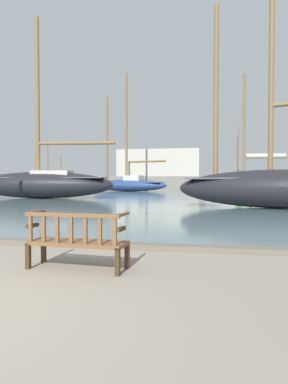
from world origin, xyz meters
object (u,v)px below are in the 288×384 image
sailboat_nearest_port (49,188)px  sailboat_outer_starboard (246,185)px  sailboat_nearest_starboard (275,184)px  park_bench (77,240)px  channel_buoy (239,196)px  sailboat_mid_starboard (128,183)px  sailboat_far_starboard (42,183)px  sailboat_outer_port (238,186)px

sailboat_nearest_port → sailboat_outer_starboard: bearing=-6.7°
sailboat_nearest_port → sailboat_nearest_starboard: size_ratio=0.44×
park_bench → channel_buoy: bearing=78.7°
sailboat_nearest_port → sailboat_mid_starboard: 10.74m
sailboat_far_starboard → channel_buoy: size_ratio=10.83×
sailboat_far_starboard → park_bench: bearing=-60.9°
sailboat_outer_starboard → channel_buoy: sailboat_outer_starboard is taller
park_bench → sailboat_nearest_port: size_ratio=0.26×
sailboat_outer_starboard → sailboat_mid_starboard: size_ratio=0.75×
sailboat_nearest_starboard → sailboat_outer_starboard: sailboat_nearest_starboard is taller
sailboat_nearest_port → channel_buoy: 24.42m
sailboat_nearest_port → sailboat_far_starboard: sailboat_far_starboard is taller
sailboat_nearest_port → sailboat_outer_port: bearing=17.1°
sailboat_nearest_starboard → channel_buoy: (-1.15, 7.54, -0.90)m
sailboat_nearest_port → channel_buoy: bearing=-30.4°
sailboat_mid_starboard → channel_buoy: (13.09, -19.52, -0.86)m
sailboat_outer_port → sailboat_mid_starboard: bearing=178.9°
park_bench → sailboat_nearest_port: bearing=117.4°
sailboat_far_starboard → sailboat_outer_starboard: bearing=31.4°
sailboat_nearest_starboard → sailboat_outer_port: sailboat_nearest_starboard is taller
sailboat_nearest_starboard → channel_buoy: size_ratio=10.89×
park_bench → sailboat_mid_starboard: size_ratio=0.10×
sailboat_outer_starboard → sailboat_nearest_port: bearing=173.3°
park_bench → sailboat_outer_port: (5.37, 39.59, 0.35)m
sailboat_outer_starboard → sailboat_outer_port: size_ratio=1.42×
sailboat_nearest_port → sailboat_nearest_starboard: (22.21, -19.90, 0.70)m
sailboat_nearest_port → sailboat_far_starboard: size_ratio=0.45×
park_bench → sailboat_nearest_port: sailboat_nearest_port is taller
sailboat_mid_starboard → channel_buoy: size_ratio=12.12×
sailboat_nearest_port → channel_buoy: (21.06, -12.36, -0.20)m
park_bench → sailboat_outer_port: sailboat_outer_port is taller
sailboat_nearest_starboard → sailboat_outer_starboard: size_ratio=1.20×
park_bench → channel_buoy: (4.07, 20.34, -0.08)m
sailboat_nearest_port → sailboat_outer_starboard: sailboat_outer_starboard is taller
park_bench → sailboat_nearest_starboard: sailboat_nearest_starboard is taller
sailboat_outer_port → channel_buoy: 19.29m
sailboat_far_starboard → sailboat_outer_port: 25.65m
sailboat_outer_starboard → channel_buoy: (-1.38, -9.71, -0.64)m
sailboat_nearest_port → sailboat_nearest_starboard: 29.83m
sailboat_nearest_starboard → sailboat_mid_starboard: bearing=117.8°
sailboat_nearest_port → sailboat_outer_starboard: 22.59m
sailboat_outer_port → sailboat_nearest_starboard: bearing=-90.3°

